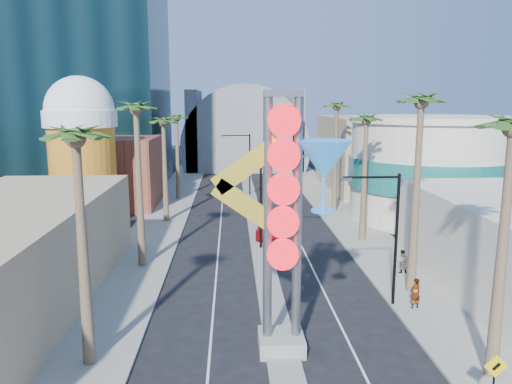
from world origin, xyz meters
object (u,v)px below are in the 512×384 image
at_px(pedestrian_a, 415,293).
at_px(pedestrian_b, 402,261).
at_px(neon_sign, 300,205).
at_px(red_pickup, 272,228).

xyz_separation_m(pedestrian_a, pedestrian_b, (1.28, 6.08, -0.08)).
relative_size(neon_sign, pedestrian_a, 6.87).
bearing_deg(pedestrian_b, red_pickup, -61.96).
distance_m(red_pickup, pedestrian_b, 13.27).
height_order(red_pickup, pedestrian_b, pedestrian_b).
height_order(neon_sign, pedestrian_a, neon_sign).
height_order(neon_sign, red_pickup, neon_sign).
relative_size(red_pickup, pedestrian_a, 3.18).
bearing_deg(neon_sign, pedestrian_a, 30.26).
bearing_deg(pedestrian_b, pedestrian_a, 67.29).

